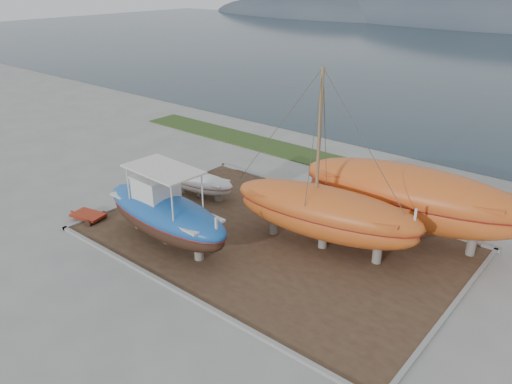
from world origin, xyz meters
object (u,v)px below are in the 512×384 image
Objects in this scene: orange_bare_hull at (408,204)px; blue_caique at (165,206)px; white_dinghy at (200,185)px; red_trailer at (89,217)px; orange_sailboat at (328,164)px.

blue_caique is at bearing -144.14° from orange_bare_hull.
red_trailer is at bearing -121.72° from white_dinghy.
orange_sailboat reaches higher than blue_caique.
white_dinghy is at bearing 168.15° from orange_sailboat.
orange_sailboat is (9.01, -0.48, 3.67)m from white_dinghy.
blue_caique reaches higher than red_trailer.
blue_caique is 1.84× the size of white_dinghy.
red_trailer is at bearing -165.59° from blue_caique.
red_trailer is (-2.52, -6.12, -0.55)m from white_dinghy.
orange_bare_hull is at bearing 45.21° from blue_caique.
orange_sailboat reaches higher than white_dinghy.
white_dinghy is 6.64m from red_trailer.
orange_bare_hull is (2.63, 3.56, -2.52)m from orange_sailboat.
orange_bare_hull is at bearing 44.80° from orange_sailboat.
white_dinghy is 1.72× the size of red_trailer.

